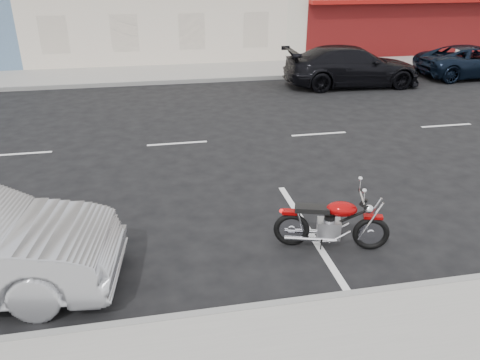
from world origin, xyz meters
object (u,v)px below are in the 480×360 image
object	(u,v)px
suv_far	(473,61)
car_far	(352,66)
motorcycle	(373,226)
fire_hydrant	(457,53)

from	to	relation	value
suv_far	car_far	distance (m)	5.73
suv_far	car_far	size ratio (longest dim) A/B	0.89
motorcycle	suv_far	bearing A→B (deg)	65.81
motorcycle	car_far	size ratio (longest dim) A/B	0.35
suv_far	motorcycle	bearing A→B (deg)	138.52
motorcycle	car_far	bearing A→B (deg)	85.20
motorcycle	suv_far	world-z (taller)	suv_far
motorcycle	suv_far	size ratio (longest dim) A/B	0.39
fire_hydrant	car_far	distance (m)	7.49
fire_hydrant	suv_far	bearing A→B (deg)	-112.07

